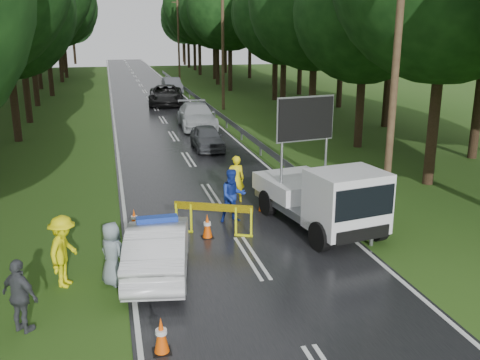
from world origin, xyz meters
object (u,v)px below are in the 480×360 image
object	(u,v)px
work_truck	(324,197)
civilian	(233,196)
police_sedan	(158,247)
officer	(236,179)
barrier	(213,211)
queue_car_first	(207,138)
queue_car_third	(166,95)
queue_car_fourth	(172,85)
queue_car_second	(197,116)

from	to	relation	value
work_truck	civilian	xyz separation A→B (m)	(-2.64, 1.41, -0.20)
police_sedan	officer	bearing A→B (deg)	-113.10
barrier	officer	size ratio (longest dim) A/B	1.29
queue_car_first	officer	bearing A→B (deg)	-93.05
police_sedan	queue_car_third	size ratio (longest dim) A/B	0.75
queue_car_first	queue_car_fourth	world-z (taller)	queue_car_fourth
queue_car_second	queue_car_third	distance (m)	11.12
work_truck	barrier	distance (m)	3.54
police_sedan	barrier	world-z (taller)	police_sedan
queue_car_fourth	work_truck	bearing A→B (deg)	-91.07
queue_car_first	queue_car_fourth	size ratio (longest dim) A/B	0.82
queue_car_fourth	police_sedan	bearing A→B (deg)	-98.73
queue_car_first	queue_car_third	bearing A→B (deg)	91.57
barrier	queue_car_first	bearing A→B (deg)	105.38
barrier	queue_car_second	xyz separation A→B (m)	(2.53, 18.52, 0.01)
civilian	queue_car_third	world-z (taller)	civilian
police_sedan	queue_car_second	distance (m)	21.27
officer	civilian	distance (m)	2.08
queue_car_first	queue_car_fourth	distance (m)	26.10
queue_car_second	queue_car_first	bearing A→B (deg)	-92.55
queue_car_first	queue_car_second	xyz separation A→B (m)	(0.50, 6.41, 0.15)
work_truck	civilian	size ratio (longest dim) A/B	3.00
queue_car_second	police_sedan	bearing A→B (deg)	-100.14
officer	queue_car_first	distance (m)	9.10
police_sedan	queue_car_third	bearing A→B (deg)	-87.32
queue_car_third	queue_car_second	bearing A→B (deg)	-79.80
police_sedan	queue_car_second	xyz separation A→B (m)	(4.45, 20.80, 0.08)
police_sedan	queue_car_third	world-z (taller)	queue_car_third
civilian	queue_car_first	xyz separation A→B (m)	(1.16, 11.08, -0.27)
queue_car_third	officer	bearing A→B (deg)	-84.49
barrier	queue_car_first	size ratio (longest dim) A/B	0.61
barrier	queue_car_second	bearing A→B (deg)	107.11
police_sedan	civilian	world-z (taller)	civilian
work_truck	queue_car_first	bearing A→B (deg)	86.93
work_truck	officer	world-z (taller)	work_truck
queue_car_second	officer	bearing A→B (deg)	-92.10
queue_car_fourth	officer	bearing A→B (deg)	-94.41
officer	queue_car_fourth	world-z (taller)	officer
civilian	queue_car_fourth	size ratio (longest dim) A/B	0.40
civilian	queue_car_third	xyz separation A→B (m)	(0.89, 28.59, -0.07)
officer	queue_car_third	bearing A→B (deg)	-86.24
police_sedan	queue_car_fourth	size ratio (longest dim) A/B	0.98
queue_car_third	police_sedan	bearing A→B (deg)	-90.38
queue_car_third	queue_car_fourth	bearing A→B (deg)	85.95
barrier	queue_car_second	world-z (taller)	queue_car_second
barrier	civilian	world-z (taller)	civilian
barrier	work_truck	bearing A→B (deg)	18.59
police_sedan	queue_car_third	distance (m)	32.10
police_sedan	queue_car_first	bearing A→B (deg)	-96.10
police_sedan	officer	distance (m)	6.28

